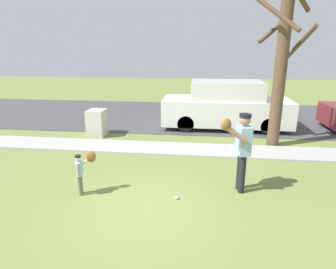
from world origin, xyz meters
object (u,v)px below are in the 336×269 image
(person_adult, at_px, (242,144))
(parked_van_white, at_px, (226,106))
(utility_cabinet, at_px, (97,123))
(person_child, at_px, (83,167))
(street_tree_near, at_px, (281,63))
(baseball, at_px, (177,198))

(person_adult, bearing_deg, parked_van_white, -100.59)
(utility_cabinet, bearing_deg, person_child, -73.13)
(person_adult, height_order, person_child, person_adult)
(person_adult, height_order, street_tree_near, street_tree_near)
(person_adult, xyz_separation_m, baseball, (-1.35, -0.55, -1.07))
(person_child, xyz_separation_m, baseball, (2.05, -0.02, -0.60))
(baseball, relative_size, utility_cabinet, 0.08)
(person_child, bearing_deg, street_tree_near, 28.87)
(street_tree_near, bearing_deg, utility_cabinet, 176.17)
(baseball, bearing_deg, utility_cabinet, 127.67)
(person_child, relative_size, parked_van_white, 0.19)
(person_child, bearing_deg, baseball, -10.35)
(parked_van_white, bearing_deg, street_tree_near, -55.75)
(utility_cabinet, bearing_deg, person_adult, -38.97)
(street_tree_near, height_order, parked_van_white, street_tree_near)
(person_adult, bearing_deg, street_tree_near, -123.71)
(person_adult, height_order, baseball, person_adult)
(person_adult, xyz_separation_m, person_child, (-3.40, -0.53, -0.47))
(person_adult, bearing_deg, utility_cabinet, -48.86)
(street_tree_near, bearing_deg, person_adult, -113.82)
(person_child, relative_size, baseball, 13.05)
(person_adult, distance_m, street_tree_near, 4.04)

